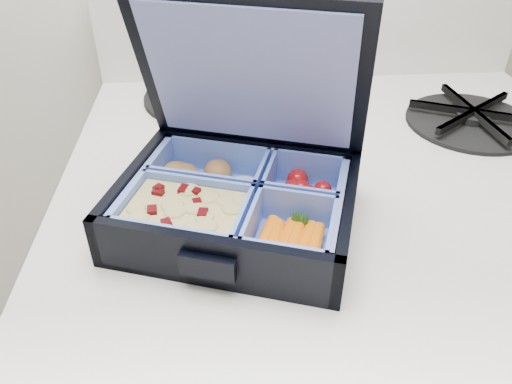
{
  "coord_description": "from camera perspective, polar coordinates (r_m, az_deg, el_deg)",
  "views": [
    {
      "loc": [
        -0.25,
        1.17,
        1.29
      ],
      "look_at": [
        -0.22,
        1.56,
        1.01
      ],
      "focal_mm": 35.0,
      "sensor_mm": 36.0,
      "label": 1
    }
  ],
  "objects": [
    {
      "name": "bento_box",
      "position": [
        0.48,
        -2.2,
        -1.46
      ],
      "size": [
        0.26,
        0.23,
        0.05
      ],
      "primitive_type": null,
      "rotation": [
        0.0,
        0.0,
        -0.31
      ],
      "color": "black",
      "rests_on": "stove"
    },
    {
      "name": "burner_grate",
      "position": [
        0.73,
        23.53,
        8.02
      ],
      "size": [
        0.23,
        0.23,
        0.02
      ],
      "primitive_type": "cylinder",
      "rotation": [
        0.0,
        0.0,
        -0.42
      ],
      "color": "black",
      "rests_on": "stove"
    },
    {
      "name": "burner_grate_rear",
      "position": [
        0.74,
        -5.36,
        11.35
      ],
      "size": [
        0.23,
        0.23,
        0.02
      ],
      "primitive_type": "cylinder",
      "rotation": [
        0.0,
        0.0,
        -0.22
      ],
      "color": "black",
      "rests_on": "stove"
    },
    {
      "name": "fork",
      "position": [
        0.61,
        -2.21,
        4.53
      ],
      "size": [
        0.1,
        0.16,
        0.01
      ],
      "primitive_type": null,
      "rotation": [
        0.0,
        0.0,
        -0.5
      ],
      "color": "silver",
      "rests_on": "stove"
    }
  ]
}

